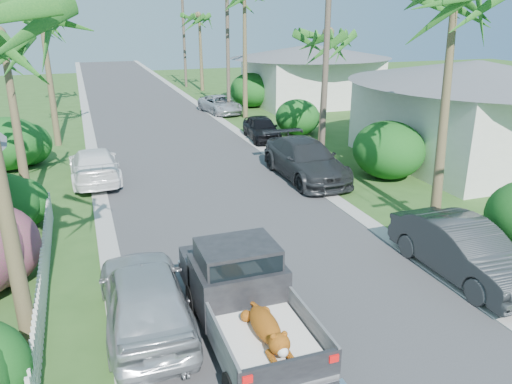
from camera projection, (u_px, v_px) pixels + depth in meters
name	position (u px, v px, depth m)	size (l,w,h in m)	color
ground	(360.00, 378.00, 9.86)	(120.00, 120.00, 0.00)	#2E531F
road	(159.00, 127.00, 32.06)	(8.00, 100.00, 0.02)	#38383A
curb_left	(89.00, 131.00, 30.71)	(0.60, 100.00, 0.06)	#A5A39E
curb_right	(223.00, 122.00, 33.41)	(0.60, 100.00, 0.06)	#A5A39E
pickup_truck	(242.00, 292.00, 10.99)	(1.98, 5.12, 2.06)	black
parked_car_rn	(463.00, 250.00, 13.50)	(1.62, 4.65, 1.53)	#2D3033
parked_car_rm	(305.00, 160.00, 21.72)	(2.30, 5.66, 1.64)	#27292B
parked_car_rf	(262.00, 128.00, 28.43)	(1.59, 3.96, 1.35)	black
parked_car_rd	(220.00, 105.00, 36.24)	(2.07, 4.48, 1.25)	silver
parked_car_ln	(145.00, 296.00, 11.23)	(1.88, 4.68, 1.60)	silver
parked_car_lf	(94.00, 165.00, 21.36)	(1.97, 4.86, 1.41)	white
palm_l_b	(2.00, 35.00, 16.33)	(4.40, 4.40, 7.40)	brown
palm_l_d	(42.00, 20.00, 35.86)	(4.40, 4.40, 7.70)	brown
palm_r_b	(326.00, 34.00, 23.26)	(4.40, 4.40, 7.20)	brown
palm_r_d	(199.00, 15.00, 45.18)	(4.40, 4.40, 8.00)	brown
shrub_l_c	(1.00, 205.00, 16.09)	(2.40, 2.64, 2.00)	#123F13
shrub_l_d	(7.00, 144.00, 22.94)	(3.20, 3.52, 2.40)	#123F13
shrub_r_b	(388.00, 150.00, 21.66)	(3.00, 3.30, 2.50)	#123F13
shrub_r_c	(298.00, 117.00, 29.63)	(2.60, 2.86, 2.10)	#123F13
shrub_r_d	(251.00, 90.00, 38.59)	(3.20, 3.52, 2.60)	#123F13
picket_fence	(43.00, 276.00, 12.69)	(0.10, 11.00, 1.00)	white
house_right_near	(471.00, 116.00, 23.86)	(8.00, 9.00, 4.80)	silver
house_right_far	(310.00, 77.00, 39.88)	(9.00, 8.00, 4.60)	silver
utility_pole_b	(325.00, 68.00, 21.62)	(1.60, 0.26, 9.00)	brown
utility_pole_c	(228.00, 48.00, 34.95)	(1.60, 0.26, 9.00)	brown
utility_pole_d	(184.00, 39.00, 48.27)	(1.60, 0.26, 9.00)	brown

